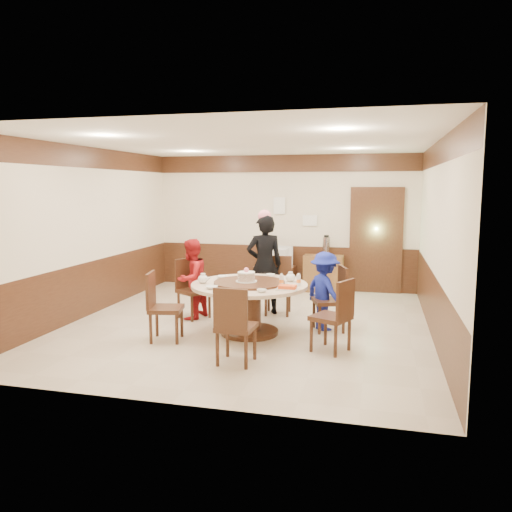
% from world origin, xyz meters
% --- Properties ---
extents(room, '(6.00, 6.04, 2.84)m').
position_xyz_m(room, '(0.01, 0.01, 1.08)').
color(room, beige).
rests_on(room, ground).
extents(banquet_table, '(1.69, 1.69, 0.78)m').
position_xyz_m(banquet_table, '(0.15, -0.49, 0.53)').
color(banquet_table, '#3F2213').
rests_on(banquet_table, ground).
extents(chair_0, '(0.57, 0.57, 0.97)m').
position_xyz_m(chair_0, '(1.28, -0.04, 0.30)').
color(chair_0, '#3F2213').
rests_on(chair_0, ground).
extents(chair_1, '(0.48, 0.48, 0.97)m').
position_xyz_m(chair_1, '(0.33, 0.76, 0.30)').
color(chair_1, '#3F2213').
rests_on(chair_1, ground).
extents(chair_2, '(0.61, 0.61, 0.97)m').
position_xyz_m(chair_2, '(-0.98, 0.17, 0.30)').
color(chair_2, '#3F2213').
rests_on(chair_2, ground).
extents(chair_3, '(0.53, 0.52, 0.97)m').
position_xyz_m(chair_3, '(-0.92, -1.08, 0.30)').
color(chair_3, '#3F2213').
rests_on(chair_3, ground).
extents(chair_4, '(0.46, 0.47, 0.97)m').
position_xyz_m(chair_4, '(0.31, -1.74, 0.30)').
color(chair_4, '#3F2213').
rests_on(chair_4, ground).
extents(chair_5, '(0.59, 0.58, 0.97)m').
position_xyz_m(chair_5, '(1.40, -1.00, 0.30)').
color(chair_5, '#3F2213').
rests_on(chair_5, ground).
extents(person_standing, '(0.72, 0.61, 1.68)m').
position_xyz_m(person_standing, '(0.09, 0.73, 0.84)').
color(person_standing, black).
rests_on(person_standing, ground).
extents(person_red, '(0.64, 0.74, 1.31)m').
position_xyz_m(person_red, '(-0.99, 0.13, 0.65)').
color(person_red, '#AA161A').
rests_on(person_red, ground).
extents(person_blue, '(0.85, 0.85, 1.18)m').
position_xyz_m(person_blue, '(1.19, -0.00, 0.59)').
color(person_blue, navy).
rests_on(person_blue, ground).
extents(birthday_cake, '(0.31, 0.31, 0.21)m').
position_xyz_m(birthday_cake, '(0.11, -0.50, 0.85)').
color(birthday_cake, white).
rests_on(birthday_cake, banquet_table).
extents(teapot_left, '(0.17, 0.15, 0.13)m').
position_xyz_m(teapot_left, '(-0.51, -0.62, 0.81)').
color(teapot_left, white).
rests_on(teapot_left, banquet_table).
extents(teapot_right, '(0.17, 0.15, 0.13)m').
position_xyz_m(teapot_right, '(0.70, -0.19, 0.81)').
color(teapot_right, white).
rests_on(teapot_right, banquet_table).
extents(bowl_0, '(0.15, 0.15, 0.04)m').
position_xyz_m(bowl_0, '(-0.37, -0.17, 0.77)').
color(bowl_0, white).
rests_on(bowl_0, banquet_table).
extents(bowl_1, '(0.13, 0.13, 0.04)m').
position_xyz_m(bowl_1, '(0.46, -1.03, 0.77)').
color(bowl_1, white).
rests_on(bowl_1, banquet_table).
extents(bowl_2, '(0.17, 0.17, 0.04)m').
position_xyz_m(bowl_2, '(-0.26, -0.98, 0.77)').
color(bowl_2, white).
rests_on(bowl_2, banquet_table).
extents(bowl_3, '(0.14, 0.14, 0.04)m').
position_xyz_m(bowl_3, '(0.82, -0.67, 0.77)').
color(bowl_3, white).
rests_on(bowl_3, banquet_table).
extents(bowl_4, '(0.13, 0.13, 0.03)m').
position_xyz_m(bowl_4, '(-0.58, -0.40, 0.77)').
color(bowl_4, white).
rests_on(bowl_4, banquet_table).
extents(bowl_5, '(0.14, 0.14, 0.04)m').
position_xyz_m(bowl_5, '(0.33, 0.12, 0.77)').
color(bowl_5, white).
rests_on(bowl_5, banquet_table).
extents(saucer_near, '(0.18, 0.18, 0.01)m').
position_xyz_m(saucer_near, '(-0.10, -1.14, 0.76)').
color(saucer_near, white).
rests_on(saucer_near, banquet_table).
extents(saucer_far, '(0.18, 0.18, 0.01)m').
position_xyz_m(saucer_far, '(0.60, 0.01, 0.76)').
color(saucer_far, white).
rests_on(saucer_far, banquet_table).
extents(shrimp_platter, '(0.30, 0.20, 0.06)m').
position_xyz_m(shrimp_platter, '(0.77, -0.79, 0.78)').
color(shrimp_platter, white).
rests_on(shrimp_platter, banquet_table).
extents(bottle_0, '(0.06, 0.06, 0.16)m').
position_xyz_m(bottle_0, '(0.64, -0.57, 0.83)').
color(bottle_0, white).
rests_on(bottle_0, banquet_table).
extents(bottle_1, '(0.06, 0.06, 0.16)m').
position_xyz_m(bottle_1, '(0.87, -0.49, 0.83)').
color(bottle_1, white).
rests_on(bottle_1, banquet_table).
extents(tv_stand, '(0.85, 0.45, 0.50)m').
position_xyz_m(tv_stand, '(-0.15, 2.75, 0.25)').
color(tv_stand, '#3F2213').
rests_on(tv_stand, ground).
extents(television, '(0.73, 0.16, 0.42)m').
position_xyz_m(television, '(-0.15, 2.75, 0.71)').
color(television, gray).
rests_on(television, tv_stand).
extents(side_cabinet, '(0.80, 0.40, 0.75)m').
position_xyz_m(side_cabinet, '(0.87, 2.78, 0.38)').
color(side_cabinet, brown).
rests_on(side_cabinet, ground).
extents(thermos, '(0.15, 0.15, 0.38)m').
position_xyz_m(thermos, '(0.92, 2.78, 0.94)').
color(thermos, silver).
rests_on(thermos, side_cabinet).
extents(notice_left, '(0.25, 0.00, 0.35)m').
position_xyz_m(notice_left, '(-0.10, 2.96, 1.75)').
color(notice_left, white).
rests_on(notice_left, room).
extents(notice_right, '(0.30, 0.00, 0.22)m').
position_xyz_m(notice_right, '(0.55, 2.96, 1.45)').
color(notice_right, white).
rests_on(notice_right, room).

